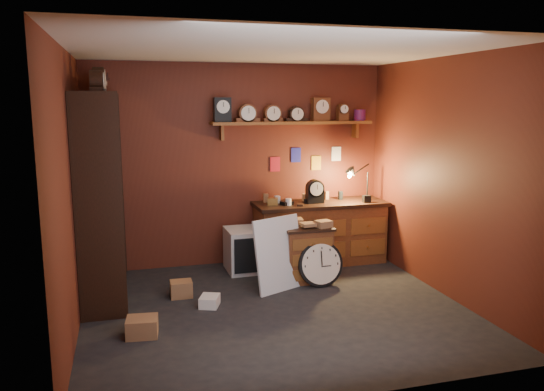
{
  "coord_description": "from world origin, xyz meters",
  "views": [
    {
      "loc": [
        -1.49,
        -5.18,
        2.2
      ],
      "look_at": [
        0.05,
        0.35,
        1.18
      ],
      "focal_mm": 35.0,
      "sensor_mm": 36.0,
      "label": 1
    }
  ],
  "objects": [
    {
      "name": "floor_box_b",
      "position": [
        -0.67,
        0.28,
        0.06
      ],
      "size": [
        0.27,
        0.29,
        0.12
      ],
      "primitive_type": "cube",
      "rotation": [
        0.0,
        0.0,
        -0.38
      ],
      "color": "white",
      "rests_on": "ground"
    },
    {
      "name": "floor_box_a",
      "position": [
        -1.41,
        -0.28,
        0.09
      ],
      "size": [
        0.32,
        0.28,
        0.18
      ],
      "primitive_type": "cube",
      "rotation": [
        0.0,
        0.0,
        -0.11
      ],
      "color": "#936440",
      "rests_on": "ground"
    },
    {
      "name": "floor_box_c",
      "position": [
        -0.94,
        0.65,
        0.09
      ],
      "size": [
        0.25,
        0.21,
        0.18
      ],
      "primitive_type": "cube",
      "rotation": [
        0.0,
        0.0,
        -0.01
      ],
      "color": "#936440",
      "rests_on": "ground"
    },
    {
      "name": "workbench",
      "position": [
        1.05,
        1.47,
        0.47
      ],
      "size": [
        1.81,
        0.66,
        1.36
      ],
      "color": "brown",
      "rests_on": "ground"
    },
    {
      "name": "low_cabinet",
      "position": [
        0.63,
        0.84,
        0.38
      ],
      "size": [
        0.61,
        0.52,
        0.78
      ],
      "rotation": [
        0.0,
        0.0,
        -0.02
      ],
      "color": "brown",
      "rests_on": "ground"
    },
    {
      "name": "mini_fridge",
      "position": [
        0.0,
        1.39,
        0.28
      ],
      "size": [
        0.55,
        0.57,
        0.56
      ],
      "rotation": [
        0.0,
        0.0,
        0.02
      ],
      "color": "silver",
      "rests_on": "ground"
    },
    {
      "name": "white_panel",
      "position": [
        0.21,
        0.59,
        0.0
      ],
      "size": [
        0.68,
        0.44,
        0.88
      ],
      "primitive_type": "cube",
      "rotation": [
        -0.17,
        0.0,
        0.42
      ],
      "color": "silver",
      "rests_on": "ground"
    },
    {
      "name": "floor",
      "position": [
        0.0,
        0.0,
        0.0
      ],
      "size": [
        4.0,
        4.0,
        0.0
      ],
      "primitive_type": "plane",
      "color": "black",
      "rests_on": "ground"
    },
    {
      "name": "room_shell",
      "position": [
        0.04,
        0.11,
        1.72
      ],
      "size": [
        4.02,
        3.62,
        2.71
      ],
      "color": "#5A2215",
      "rests_on": "ground"
    },
    {
      "name": "big_round_clock",
      "position": [
        0.72,
        0.58,
        0.27
      ],
      "size": [
        0.55,
        0.18,
        0.55
      ],
      "color": "black",
      "rests_on": "ground"
    },
    {
      "name": "shelving_unit",
      "position": [
        -1.79,
        0.98,
        1.25
      ],
      "size": [
        0.47,
        1.6,
        2.58
      ],
      "color": "black",
      "rests_on": "ground"
    }
  ]
}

